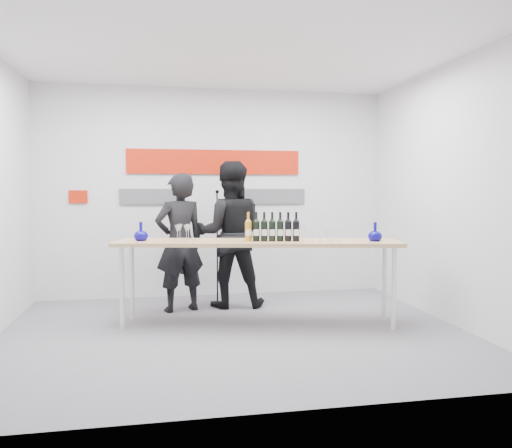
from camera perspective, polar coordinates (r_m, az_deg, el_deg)
name	(u,v)px	position (r m, az deg, el deg)	size (l,w,h in m)	color
ground	(235,332)	(5.54, -2.46, -12.25)	(5.00, 5.00, 0.00)	slate
back_wall	(215,193)	(7.31, -4.74, 3.55)	(5.00, 0.04, 3.00)	silver
signage	(211,172)	(7.28, -5.17, 5.95)	(3.38, 0.02, 0.79)	red
tasting_table	(258,247)	(5.69, 0.19, -2.65)	(3.28, 1.27, 0.97)	tan
wine_bottles	(272,227)	(5.62, 1.87, -0.30)	(0.62, 0.20, 0.33)	#BF7F19
decanter_left	(141,231)	(5.82, -13.02, -0.82)	(0.16, 0.16, 0.21)	#0A0680
decanter_right	(375,232)	(5.79, 13.45, -0.85)	(0.16, 0.16, 0.21)	#0A0680
glasses_left	(183,233)	(5.74, -8.33, -0.98)	(0.19, 0.24, 0.18)	silver
glasses_right	(321,233)	(5.71, 7.41, -1.00)	(0.49, 0.30, 0.18)	silver
presenter_left	(180,242)	(6.41, -8.72, -2.10)	(0.64, 0.42, 1.75)	black
presenter_right	(230,234)	(6.59, -3.03, -1.18)	(0.93, 0.73, 1.92)	black
mic_stand	(217,269)	(6.79, -4.43, -5.20)	(0.18, 0.18, 1.55)	black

